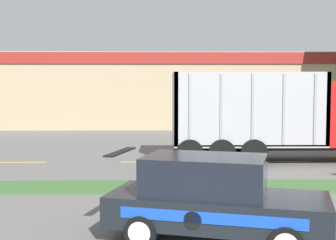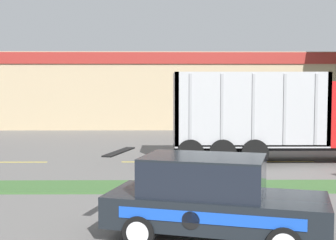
# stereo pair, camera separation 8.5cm
# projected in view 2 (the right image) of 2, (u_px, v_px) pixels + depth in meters

# --- Properties ---
(grass_verge) EXTENTS (120.00, 1.71, 0.06)m
(grass_verge) POSITION_uv_depth(u_px,v_px,m) (110.00, 187.00, 14.02)
(grass_verge) COLOR #3D6633
(grass_verge) RESTS_ON ground_plane
(centre_line_3) EXTENTS (2.40, 0.14, 0.01)m
(centre_line_3) POSITION_uv_depth(u_px,v_px,m) (17.00, 162.00, 18.82)
(centre_line_3) COLOR yellow
(centre_line_3) RESTS_ON ground_plane
(centre_line_4) EXTENTS (2.40, 0.14, 0.01)m
(centre_line_4) POSITION_uv_depth(u_px,v_px,m) (151.00, 162.00, 18.88)
(centre_line_4) COLOR yellow
(centre_line_4) RESTS_ON ground_plane
(centre_line_5) EXTENTS (2.40, 0.14, 0.01)m
(centre_line_5) POSITION_uv_depth(u_px,v_px,m) (284.00, 162.00, 18.94)
(centre_line_5) COLOR yellow
(centre_line_5) RESTS_ON ground_plane
(rally_car) EXTENTS (4.57, 2.83, 1.70)m
(rally_car) POSITION_uv_depth(u_px,v_px,m) (212.00, 198.00, 9.19)
(rally_car) COLOR black
(rally_car) RESTS_ON ground_plane
(store_building_backdrop) EXTENTS (28.49, 12.10, 5.49)m
(store_building_backdrop) POSITION_uv_depth(u_px,v_px,m) (166.00, 91.00, 38.52)
(store_building_backdrop) COLOR tan
(store_building_backdrop) RESTS_ON ground_plane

